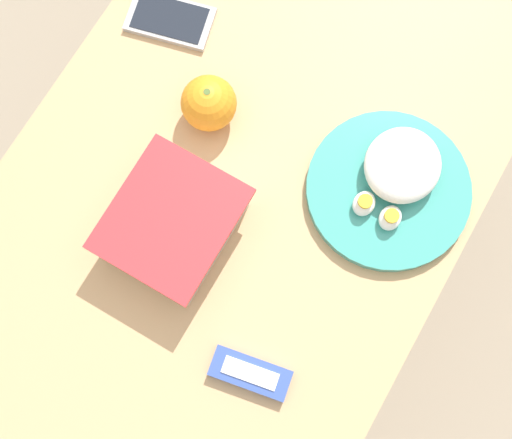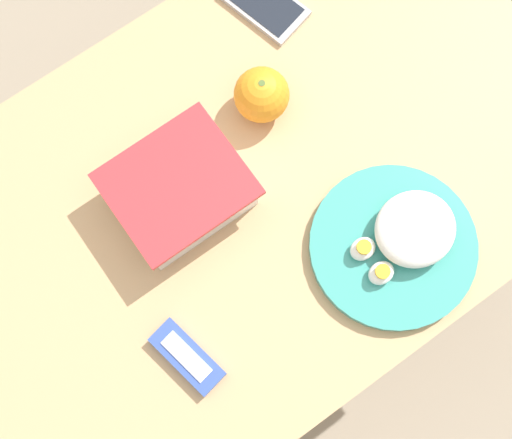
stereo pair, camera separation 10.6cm
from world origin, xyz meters
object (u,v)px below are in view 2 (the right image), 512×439
Objects in this scene: candy_bar at (187,357)px; cell_phone at (264,4)px; food_container at (179,191)px; orange_fruit at (262,95)px; rice_plate at (400,241)px.

candy_bar reaches higher than cell_phone.
food_container is 2.26× the size of orange_fruit.
orange_fruit reaches higher than cell_phone.
candy_bar is 0.80× the size of cell_phone.
cell_phone is (0.07, 0.44, -0.02)m from rice_plate.
orange_fruit is 0.71× the size of candy_bar.
rice_plate is at bearing -7.18° from candy_bar.
food_container is at bearing -164.87° from orange_fruit.
candy_bar is at bearing -121.90° from food_container.
food_container is 0.34m from rice_plate.
food_container is 1.60× the size of candy_bar.
food_container is 1.29× the size of cell_phone.
orange_fruit is 0.57× the size of cell_phone.
cell_phone is (0.42, 0.40, -0.00)m from candy_bar.
orange_fruit is 0.31m from rice_plate.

